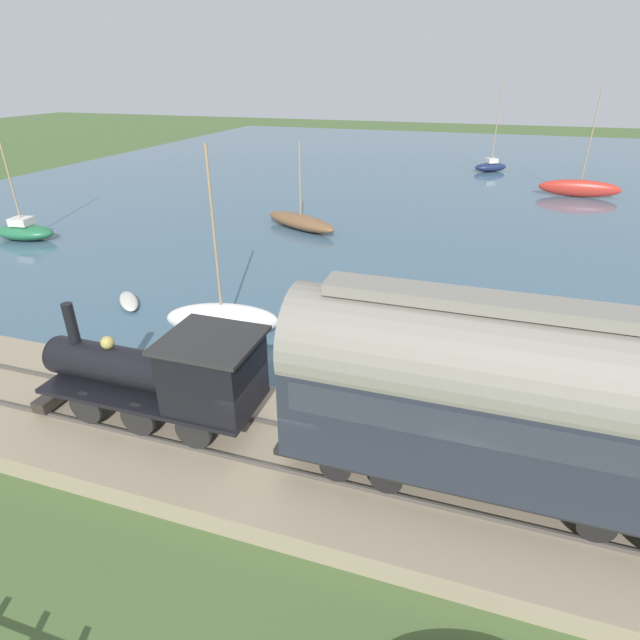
{
  "coord_description": "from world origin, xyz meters",
  "views": [
    {
      "loc": [
        -9.28,
        -3.97,
        9.33
      ],
      "look_at": [
        4.95,
        0.6,
        1.85
      ],
      "focal_mm": 28.0,
      "sensor_mm": 36.0,
      "label": 1
    }
  ],
  "objects_px": {
    "sailboat_red": "(579,188)",
    "rowboat_near_shore": "(414,317)",
    "sailboat_brown": "(301,222)",
    "rowboat_off_pier": "(551,394)",
    "sailboat_green": "(24,231)",
    "rowboat_mid_harbor": "(129,301)",
    "steam_locomotive": "(169,372)",
    "sailboat_white": "(222,319)",
    "passenger_coach": "(502,395)",
    "sailboat_navy": "(491,166)"
  },
  "relations": [
    {
      "from": "passenger_coach",
      "to": "sailboat_white",
      "type": "height_order",
      "value": "sailboat_white"
    },
    {
      "from": "sailboat_white",
      "to": "sailboat_brown",
      "type": "xyz_separation_m",
      "value": [
        14.79,
        2.1,
        -0.2
      ]
    },
    {
      "from": "sailboat_brown",
      "to": "rowboat_off_pier",
      "type": "relative_size",
      "value": 3.14
    },
    {
      "from": "sailboat_green",
      "to": "rowboat_mid_harbor",
      "type": "relative_size",
      "value": 3.68
    },
    {
      "from": "sailboat_brown",
      "to": "rowboat_mid_harbor",
      "type": "distance_m",
      "value": 13.93
    },
    {
      "from": "sailboat_red",
      "to": "sailboat_green",
      "type": "xyz_separation_m",
      "value": [
        -23.23,
        34.03,
        -0.17
      ]
    },
    {
      "from": "passenger_coach",
      "to": "sailboat_navy",
      "type": "distance_m",
      "value": 46.64
    },
    {
      "from": "rowboat_near_shore",
      "to": "rowboat_mid_harbor",
      "type": "bearing_deg",
      "value": 128.49
    },
    {
      "from": "steam_locomotive",
      "to": "sailboat_navy",
      "type": "bearing_deg",
      "value": -9.36
    },
    {
      "from": "sailboat_green",
      "to": "rowboat_mid_harbor",
      "type": "distance_m",
      "value": 13.61
    },
    {
      "from": "sailboat_brown",
      "to": "rowboat_near_shore",
      "type": "relative_size",
      "value": 2.26
    },
    {
      "from": "sailboat_white",
      "to": "rowboat_off_pier",
      "type": "bearing_deg",
      "value": -107.43
    },
    {
      "from": "sailboat_white",
      "to": "rowboat_off_pier",
      "type": "height_order",
      "value": "sailboat_white"
    },
    {
      "from": "sailboat_white",
      "to": "rowboat_mid_harbor",
      "type": "bearing_deg",
      "value": 63.2
    },
    {
      "from": "steam_locomotive",
      "to": "passenger_coach",
      "type": "distance_m",
      "value": 8.2
    },
    {
      "from": "steam_locomotive",
      "to": "sailboat_green",
      "type": "xyz_separation_m",
      "value": [
        13.47,
        19.26,
        -1.71
      ]
    },
    {
      "from": "sailboat_red",
      "to": "sailboat_navy",
      "type": "height_order",
      "value": "sailboat_navy"
    },
    {
      "from": "sailboat_white",
      "to": "sailboat_navy",
      "type": "xyz_separation_m",
      "value": [
        40.52,
        -9.46,
        -0.13
      ]
    },
    {
      "from": "steam_locomotive",
      "to": "sailboat_red",
      "type": "relative_size",
      "value": 0.79
    },
    {
      "from": "sailboat_white",
      "to": "rowboat_mid_harbor",
      "type": "distance_m",
      "value": 5.52
    },
    {
      "from": "passenger_coach",
      "to": "sailboat_navy",
      "type": "bearing_deg",
      "value": 0.56
    },
    {
      "from": "sailboat_red",
      "to": "sailboat_green",
      "type": "bearing_deg",
      "value": 124.13
    },
    {
      "from": "steam_locomotive",
      "to": "rowboat_mid_harbor",
      "type": "relative_size",
      "value": 3.08
    },
    {
      "from": "steam_locomotive",
      "to": "sailboat_brown",
      "type": "distance_m",
      "value": 21.27
    },
    {
      "from": "sailboat_navy",
      "to": "rowboat_off_pier",
      "type": "bearing_deg",
      "value": 150.56
    },
    {
      "from": "passenger_coach",
      "to": "sailboat_white",
      "type": "relative_size",
      "value": 1.33
    },
    {
      "from": "rowboat_mid_harbor",
      "to": "rowboat_off_pier",
      "type": "relative_size",
      "value": 1.13
    },
    {
      "from": "rowboat_near_shore",
      "to": "sailboat_brown",
      "type": "bearing_deg",
      "value": 67.06
    },
    {
      "from": "sailboat_green",
      "to": "rowboat_mid_harbor",
      "type": "bearing_deg",
      "value": -125.25
    },
    {
      "from": "sailboat_green",
      "to": "passenger_coach",
      "type": "bearing_deg",
      "value": -124.47
    },
    {
      "from": "sailboat_red",
      "to": "steam_locomotive",
      "type": "bearing_deg",
      "value": 157.9
    },
    {
      "from": "sailboat_green",
      "to": "rowboat_off_pier",
      "type": "relative_size",
      "value": 4.14
    },
    {
      "from": "rowboat_mid_harbor",
      "to": "sailboat_green",
      "type": "bearing_deg",
      "value": 108.85
    },
    {
      "from": "passenger_coach",
      "to": "sailboat_brown",
      "type": "bearing_deg",
      "value": 29.97
    },
    {
      "from": "steam_locomotive",
      "to": "passenger_coach",
      "type": "height_order",
      "value": "passenger_coach"
    },
    {
      "from": "rowboat_mid_harbor",
      "to": "passenger_coach",
      "type": "bearing_deg",
      "value": -69.73
    },
    {
      "from": "sailboat_white",
      "to": "rowboat_off_pier",
      "type": "relative_size",
      "value": 3.78
    },
    {
      "from": "passenger_coach",
      "to": "sailboat_green",
      "type": "xyz_separation_m",
      "value": [
        13.47,
        27.39,
        -2.74
      ]
    },
    {
      "from": "sailboat_white",
      "to": "steam_locomotive",
      "type": "bearing_deg",
      "value": -177.08
    },
    {
      "from": "sailboat_red",
      "to": "sailboat_navy",
      "type": "relative_size",
      "value": 0.94
    },
    {
      "from": "rowboat_near_shore",
      "to": "sailboat_green",
      "type": "bearing_deg",
      "value": 109.19
    },
    {
      "from": "sailboat_red",
      "to": "rowboat_near_shore",
      "type": "distance_m",
      "value": 28.86
    },
    {
      "from": "sailboat_white",
      "to": "passenger_coach",
      "type": "bearing_deg",
      "value": -134.91
    },
    {
      "from": "passenger_coach",
      "to": "rowboat_near_shore",
      "type": "height_order",
      "value": "passenger_coach"
    },
    {
      "from": "rowboat_near_shore",
      "to": "sailboat_white",
      "type": "bearing_deg",
      "value": 144.7
    },
    {
      "from": "sailboat_red",
      "to": "rowboat_near_shore",
      "type": "height_order",
      "value": "sailboat_red"
    },
    {
      "from": "sailboat_red",
      "to": "rowboat_near_shore",
      "type": "xyz_separation_m",
      "value": [
        -27.22,
        9.58,
        -0.53
      ]
    },
    {
      "from": "rowboat_off_pier",
      "to": "passenger_coach",
      "type": "bearing_deg",
      "value": 158.25
    },
    {
      "from": "sailboat_navy",
      "to": "rowboat_mid_harbor",
      "type": "xyz_separation_m",
      "value": [
        -39.26,
        14.81,
        -0.39
      ]
    },
    {
      "from": "sailboat_navy",
      "to": "sailboat_brown",
      "type": "distance_m",
      "value": 28.2
    }
  ]
}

